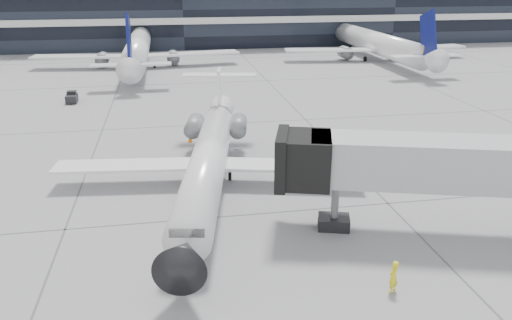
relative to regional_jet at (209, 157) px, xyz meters
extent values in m
plane|color=gray|center=(1.08, -4.98, -2.12)|extent=(220.00, 220.00, 0.00)
cube|color=black|center=(1.08, 77.02, 2.88)|extent=(170.00, 22.00, 10.00)
cylinder|color=white|center=(-0.14, -0.77, -0.07)|extent=(6.20, 21.57, 2.42)
cone|color=black|center=(-2.28, -12.57, -0.07)|extent=(2.82, 2.90, 2.42)
cone|color=white|center=(2.03, 11.21, 0.20)|extent=(2.77, 3.23, 2.30)
cube|color=white|center=(-5.70, 1.15, -0.69)|extent=(10.04, 3.39, 0.20)
cube|color=white|center=(5.75, -0.92, -0.69)|extent=(10.12, 4.68, 0.20)
cylinder|color=slate|center=(-0.59, 6.77, 0.29)|extent=(1.86, 3.23, 1.34)
cylinder|color=slate|center=(2.93, 6.13, 0.29)|extent=(1.86, 3.23, 1.34)
cube|color=white|center=(1.93, 10.68, 2.08)|extent=(0.66, 2.33, 4.03)
cube|color=white|center=(2.00, 11.03, 3.51)|extent=(6.60, 2.56, 0.14)
cylinder|color=black|center=(-1.65, -9.14, -1.87)|extent=(0.25, 0.52, 0.50)
cylinder|color=black|center=(-1.14, 1.23, -1.84)|extent=(0.31, 0.60, 0.57)
cylinder|color=black|center=(1.50, 0.75, -1.84)|extent=(0.31, 0.60, 0.57)
cube|color=silver|center=(11.85, -9.06, 2.19)|extent=(14.26, 6.67, 2.61)
cube|color=black|center=(4.93, -7.02, 2.09)|extent=(3.41, 3.82, 2.81)
cylinder|color=slate|center=(6.56, -7.50, -0.72)|extent=(0.44, 0.44, 2.81)
cube|color=black|center=(6.56, -7.50, -1.77)|extent=(2.13, 1.86, 0.70)
imported|color=#FFF21A|center=(7.26, -13.98, -1.31)|extent=(0.71, 0.66, 1.64)
cone|color=orange|center=(-0.86, 9.96, -1.81)|extent=(0.41, 0.41, 0.64)
cube|color=orange|center=(-0.86, 9.96, -2.11)|extent=(0.46, 0.46, 0.03)
cube|color=black|center=(-13.49, 26.62, -1.62)|extent=(1.23, 2.04, 0.82)
cube|color=black|center=(-13.50, 27.08, -1.07)|extent=(1.02, 0.85, 0.46)
cylinder|color=black|center=(-14.01, 27.34, -1.92)|extent=(0.17, 0.41, 0.40)
cylinder|color=black|center=(-13.00, 27.37, -1.92)|extent=(0.17, 0.41, 0.40)
cylinder|color=black|center=(-13.97, 25.88, -1.92)|extent=(0.17, 0.41, 0.40)
cylinder|color=black|center=(-12.97, 25.90, -1.92)|extent=(0.17, 0.41, 0.40)
camera|label=1|loc=(-2.47, -32.27, 11.88)|focal=35.00mm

